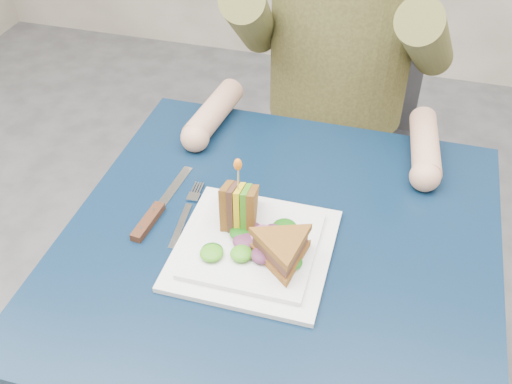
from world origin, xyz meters
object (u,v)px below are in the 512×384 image
(table, at_px, (278,269))
(fork, at_px, (185,215))
(diner, at_px, (344,4))
(sandwich_flat, at_px, (282,249))
(sandwich_upright, at_px, (239,207))
(knife, at_px, (153,215))
(plate, at_px, (254,248))
(chair, at_px, (338,117))

(table, xyz_separation_m, fork, (-0.18, 0.01, 0.08))
(table, xyz_separation_m, diner, (-0.00, 0.58, 0.26))
(sandwich_flat, distance_m, fork, 0.22)
(diner, xyz_separation_m, sandwich_upright, (-0.07, -0.58, -0.13))
(sandwich_upright, xyz_separation_m, knife, (-0.16, -0.01, -0.05))
(plate, bearing_deg, sandwich_upright, 131.05)
(diner, height_order, plate, diner)
(diner, xyz_separation_m, fork, (-0.18, -0.58, -0.18))
(plate, distance_m, fork, 0.15)
(plate, bearing_deg, sandwich_flat, -24.44)
(chair, bearing_deg, fork, -104.55)
(table, distance_m, chair, 0.71)
(sandwich_upright, bearing_deg, sandwich_flat, -36.62)
(table, bearing_deg, sandwich_upright, 178.49)
(chair, distance_m, knife, 0.77)
(fork, height_order, knife, knife)
(fork, bearing_deg, diner, 72.78)
(knife, bearing_deg, diner, 68.59)
(sandwich_upright, height_order, knife, sandwich_upright)
(diner, distance_m, sandwich_upright, 0.60)
(table, xyz_separation_m, chair, (0.00, 0.70, -0.11))
(chair, xyz_separation_m, diner, (-0.00, -0.11, 0.37))
(chair, height_order, diner, diner)
(table, bearing_deg, knife, -177.53)
(chair, distance_m, fork, 0.74)
(knife, bearing_deg, fork, 18.76)
(sandwich_upright, height_order, fork, sandwich_upright)
(sandwich_flat, bearing_deg, fork, 158.97)
(sandwich_flat, bearing_deg, sandwich_upright, 143.38)
(chair, height_order, sandwich_upright, chair)
(chair, bearing_deg, table, -90.00)
(plate, bearing_deg, fork, 160.32)
(chair, height_order, sandwich_flat, chair)
(chair, relative_size, sandwich_upright, 6.97)
(plate, distance_m, sandwich_upright, 0.07)
(diner, height_order, knife, diner)
(plate, relative_size, knife, 1.17)
(diner, distance_m, knife, 0.66)
(fork, bearing_deg, sandwich_upright, -3.56)
(plate, bearing_deg, diner, 86.84)
(chair, xyz_separation_m, knife, (-0.23, -0.71, 0.20))
(diner, distance_m, sandwich_flat, 0.67)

